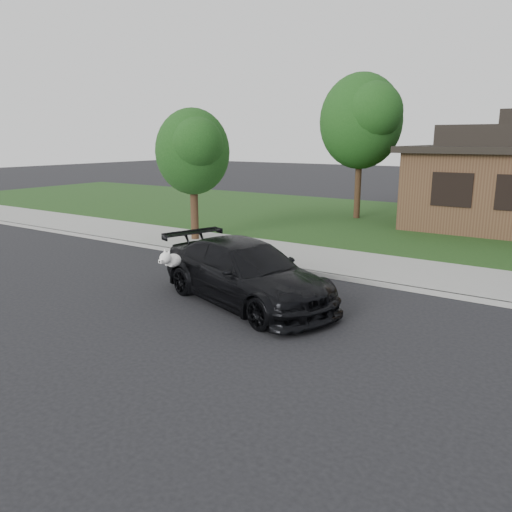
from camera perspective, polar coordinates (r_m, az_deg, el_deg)
The scene contains 7 objects.
ground at distance 10.08m, azimuth 6.60°, elevation -8.13°, with size 120.00×120.00×0.00m, color black.
sidewalk at distance 14.50m, azimuth 15.69°, elevation -1.63°, with size 60.00×3.00×0.12m, color gray.
curb at distance 13.12m, azimuth 13.62°, elevation -3.05°, with size 60.00×0.12×0.12m, color gray.
lawn at distance 22.10m, azimuth 22.23°, elevation 2.90°, with size 60.00×13.00×0.13m, color #193814.
sedan at distance 11.29m, azimuth -1.17°, elevation -1.92°, with size 5.22×3.35×1.41m.
tree_0 at distance 22.94m, azimuth 12.18°, elevation 15.02°, with size 3.78×3.60×6.34m.
tree_2 at distance 17.80m, azimuth -7.14°, elevation 11.89°, with size 2.73×2.60×4.59m.
Camera 1 is at (4.21, -8.40, 3.66)m, focal length 35.00 mm.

